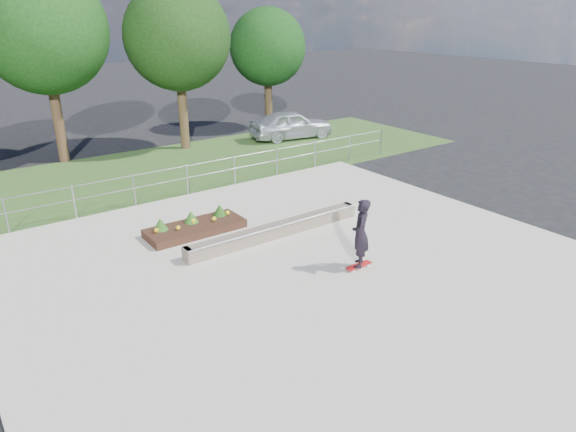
# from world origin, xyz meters

# --- Properties ---
(ground) EXTENTS (120.00, 120.00, 0.00)m
(ground) POSITION_xyz_m (0.00, 0.00, 0.00)
(ground) COLOR black
(ground) RESTS_ON ground
(grass_verge) EXTENTS (30.00, 8.00, 0.02)m
(grass_verge) POSITION_xyz_m (0.00, 11.00, 0.01)
(grass_verge) COLOR #2C4A1D
(grass_verge) RESTS_ON ground
(concrete_slab) EXTENTS (15.00, 15.00, 0.06)m
(concrete_slab) POSITION_xyz_m (0.00, 0.00, 0.03)
(concrete_slab) COLOR #ABA798
(concrete_slab) RESTS_ON ground
(fence) EXTENTS (20.06, 0.06, 1.20)m
(fence) POSITION_xyz_m (0.00, 7.50, 0.77)
(fence) COLOR #92959A
(fence) RESTS_ON ground
(tree_mid_left) EXTENTS (5.25, 5.25, 8.25)m
(tree_mid_left) POSITION_xyz_m (-2.50, 15.00, 5.61)
(tree_mid_left) COLOR #382316
(tree_mid_left) RESTS_ON ground
(tree_mid_right) EXTENTS (4.90, 4.90, 7.70)m
(tree_mid_right) POSITION_xyz_m (3.00, 14.00, 5.23)
(tree_mid_right) COLOR #362715
(tree_mid_right) RESTS_ON ground
(tree_far_right) EXTENTS (4.20, 4.20, 6.60)m
(tree_far_right) POSITION_xyz_m (9.00, 15.50, 4.48)
(tree_far_right) COLOR #2F2113
(tree_far_right) RESTS_ON ground
(grind_ledge) EXTENTS (6.00, 0.44, 0.43)m
(grind_ledge) POSITION_xyz_m (0.48, 2.46, 0.26)
(grind_ledge) COLOR brown
(grind_ledge) RESTS_ON concrete_slab
(planter_bed) EXTENTS (3.00, 1.20, 0.61)m
(planter_bed) POSITION_xyz_m (-1.36, 4.24, 0.24)
(planter_bed) COLOR black
(planter_bed) RESTS_ON concrete_slab
(skateboarder) EXTENTS (0.80, 0.78, 1.92)m
(skateboarder) POSITION_xyz_m (1.07, -0.49, 1.05)
(skateboarder) COLOR white
(skateboarder) RESTS_ON concrete_slab
(parked_car) EXTENTS (4.64, 2.52, 1.50)m
(parked_car) POSITION_xyz_m (8.49, 12.60, 0.75)
(parked_car) COLOR silver
(parked_car) RESTS_ON ground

